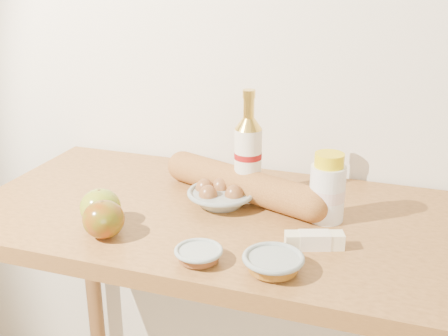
{
  "coord_description": "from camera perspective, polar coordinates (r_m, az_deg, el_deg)",
  "views": [
    {
      "loc": [
        0.37,
        0.07,
        1.45
      ],
      "look_at": [
        0.0,
        1.15,
        1.02
      ],
      "focal_mm": 45.0,
      "sensor_mm": 36.0,
      "label": 1
    }
  ],
  "objects": [
    {
      "name": "cream_bottle",
      "position": [
        1.25,
        10.45,
        -2.16
      ],
      "size": [
        0.1,
        0.1,
        0.16
      ],
      "rotation": [
        0.0,
        0.0,
        -0.35
      ],
      "color": "white",
      "rests_on": "table"
    },
    {
      "name": "baguette",
      "position": [
        1.35,
        1.9,
        -1.64
      ],
      "size": [
        0.47,
        0.23,
        0.08
      ],
      "rotation": [
        0.0,
        0.0,
        -0.35
      ],
      "color": "#AB6F34",
      "rests_on": "table"
    },
    {
      "name": "egg_bowl",
      "position": [
        1.32,
        -0.31,
        -2.78
      ],
      "size": [
        0.21,
        0.21,
        0.06
      ],
      "rotation": [
        0.0,
        0.0,
        0.35
      ],
      "color": "gray",
      "rests_on": "table"
    },
    {
      "name": "apple_yellowgreen",
      "position": [
        1.25,
        -12.44,
        -3.93
      ],
      "size": [
        0.11,
        0.11,
        0.08
      ],
      "rotation": [
        0.0,
        0.0,
        0.33
      ],
      "color": "#A79121",
      "rests_on": "table"
    },
    {
      "name": "apple_redgreen_front",
      "position": [
        1.19,
        -12.13,
        -5.1
      ],
      "size": [
        0.11,
        0.11,
        0.08
      ],
      "rotation": [
        0.0,
        0.0,
        0.39
      ],
      "color": "#971608",
      "rests_on": "table"
    },
    {
      "name": "table",
      "position": [
        1.35,
        0.42,
        -9.29
      ],
      "size": [
        1.2,
        0.6,
        0.9
      ],
      "color": "#A67035",
      "rests_on": "ground"
    },
    {
      "name": "syrup_bowl",
      "position": [
        1.06,
        5.02,
        -9.57
      ],
      "size": [
        0.15,
        0.15,
        0.03
      ],
      "rotation": [
        0.0,
        0.0,
        -0.33
      ],
      "color": "gray",
      "rests_on": "table"
    },
    {
      "name": "bourbon_bottle",
      "position": [
        1.33,
        2.45,
        1.22
      ],
      "size": [
        0.08,
        0.08,
        0.27
      ],
      "rotation": [
        0.0,
        0.0,
        0.31
      ],
      "color": "beige",
      "rests_on": "table"
    },
    {
      "name": "back_wall",
      "position": [
        1.49,
        4.65,
        14.86
      ],
      "size": [
        3.5,
        0.02,
        2.6
      ],
      "primitive_type": "cube",
      "color": "silver",
      "rests_on": "ground"
    },
    {
      "name": "butter_stick",
      "position": [
        1.15,
        9.16,
        -7.28
      ],
      "size": [
        0.12,
        0.07,
        0.03
      ],
      "rotation": [
        0.0,
        0.0,
        0.35
      ],
      "color": "beige",
      "rests_on": "table"
    },
    {
      "name": "sugar_bowl",
      "position": [
        1.09,
        -2.59,
        -8.76
      ],
      "size": [
        0.12,
        0.12,
        0.03
      ],
      "rotation": [
        0.0,
        0.0,
        -0.32
      ],
      "color": "#93A09A",
      "rests_on": "table"
    }
  ]
}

